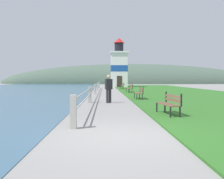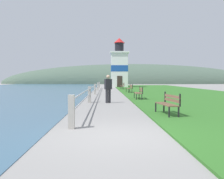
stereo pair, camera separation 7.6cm
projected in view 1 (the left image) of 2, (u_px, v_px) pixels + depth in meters
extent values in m
plane|color=gray|center=(119.00, 136.00, 6.50)|extent=(160.00, 160.00, 0.00)
cube|color=#2D6623|center=(178.00, 93.00, 26.58)|extent=(12.00, 59.69, 0.06)
cube|color=#A8A399|center=(73.00, 112.00, 7.44)|extent=(0.18, 0.18, 1.02)
cube|color=#A8A399|center=(90.00, 95.00, 15.64)|extent=(0.18, 0.18, 1.02)
cube|color=#A8A399|center=(95.00, 89.00, 23.83)|extent=(0.18, 0.18, 1.02)
cube|color=#A8A399|center=(98.00, 86.00, 32.03)|extent=(0.18, 0.18, 1.02)
cube|color=#A8A399|center=(99.00, 85.00, 40.22)|extent=(0.18, 0.18, 1.02)
cylinder|color=#B2B2B7|center=(95.00, 85.00, 23.82)|extent=(0.06, 32.82, 0.06)
cylinder|color=#B2B2B7|center=(95.00, 89.00, 23.83)|extent=(0.06, 32.82, 0.06)
cube|color=brown|center=(164.00, 104.00, 10.04)|extent=(0.30, 1.64, 0.04)
cube|color=brown|center=(168.00, 104.00, 10.06)|extent=(0.30, 1.64, 0.04)
cube|color=brown|center=(171.00, 104.00, 10.08)|extent=(0.30, 1.64, 0.04)
cube|color=brown|center=(173.00, 96.00, 10.08)|extent=(0.24, 1.63, 0.11)
cube|color=brown|center=(173.00, 100.00, 10.09)|extent=(0.24, 1.63, 0.11)
cube|color=black|center=(170.00, 113.00, 9.26)|extent=(0.06, 0.06, 0.45)
cube|color=black|center=(157.00, 108.00, 10.83)|extent=(0.06, 0.06, 0.45)
cube|color=black|center=(180.00, 113.00, 9.32)|extent=(0.06, 0.06, 0.45)
cube|color=black|center=(165.00, 108.00, 10.88)|extent=(0.06, 0.06, 0.45)
cube|color=black|center=(181.00, 100.00, 9.30)|extent=(0.06, 0.06, 0.49)
cube|color=black|center=(166.00, 97.00, 10.87)|extent=(0.06, 0.06, 0.49)
cube|color=brown|center=(136.00, 93.00, 17.91)|extent=(0.16, 1.77, 0.04)
cube|color=brown|center=(138.00, 93.00, 17.91)|extent=(0.16, 1.77, 0.04)
cube|color=brown|center=(140.00, 93.00, 17.91)|extent=(0.16, 1.77, 0.04)
cube|color=brown|center=(141.00, 89.00, 17.90)|extent=(0.10, 1.77, 0.11)
cube|color=brown|center=(141.00, 91.00, 17.90)|extent=(0.10, 1.77, 0.11)
cube|color=black|center=(137.00, 97.00, 17.06)|extent=(0.05, 0.05, 0.45)
cube|color=black|center=(135.00, 96.00, 18.78)|extent=(0.05, 0.05, 0.45)
cube|color=black|center=(142.00, 97.00, 17.06)|extent=(0.05, 0.05, 0.45)
cube|color=black|center=(139.00, 96.00, 18.78)|extent=(0.05, 0.05, 0.45)
cube|color=black|center=(143.00, 90.00, 17.04)|extent=(0.05, 0.05, 0.49)
cube|color=black|center=(140.00, 89.00, 18.76)|extent=(0.05, 0.05, 0.49)
cube|color=brown|center=(128.00, 88.00, 26.46)|extent=(0.20, 1.70, 0.04)
cube|color=brown|center=(129.00, 88.00, 26.47)|extent=(0.20, 1.70, 0.04)
cube|color=brown|center=(130.00, 88.00, 26.48)|extent=(0.20, 1.70, 0.04)
cube|color=brown|center=(131.00, 85.00, 26.47)|extent=(0.14, 1.70, 0.11)
cube|color=brown|center=(131.00, 87.00, 26.48)|extent=(0.14, 1.70, 0.11)
cube|color=black|center=(128.00, 91.00, 25.64)|extent=(0.05, 0.05, 0.45)
cube|color=black|center=(126.00, 90.00, 27.28)|extent=(0.05, 0.05, 0.45)
cube|color=black|center=(132.00, 91.00, 25.67)|extent=(0.05, 0.05, 0.45)
cube|color=black|center=(130.00, 90.00, 27.31)|extent=(0.05, 0.05, 0.45)
cube|color=black|center=(132.00, 87.00, 25.66)|extent=(0.05, 0.05, 0.49)
cube|color=black|center=(130.00, 86.00, 27.30)|extent=(0.05, 0.05, 0.49)
cube|color=brown|center=(121.00, 86.00, 35.33)|extent=(0.14, 1.90, 0.04)
cube|color=brown|center=(122.00, 86.00, 35.34)|extent=(0.14, 1.90, 0.04)
cube|color=brown|center=(123.00, 86.00, 35.34)|extent=(0.14, 1.90, 0.04)
cube|color=brown|center=(123.00, 84.00, 35.33)|extent=(0.08, 1.89, 0.11)
cube|color=brown|center=(123.00, 85.00, 35.34)|extent=(0.08, 1.89, 0.11)
cube|color=black|center=(121.00, 88.00, 34.42)|extent=(0.05, 0.05, 0.45)
cube|color=black|center=(120.00, 88.00, 36.26)|extent=(0.05, 0.05, 0.45)
cube|color=black|center=(124.00, 88.00, 34.44)|extent=(0.05, 0.05, 0.45)
cube|color=black|center=(122.00, 88.00, 36.28)|extent=(0.05, 0.05, 0.45)
cube|color=black|center=(124.00, 85.00, 34.42)|extent=(0.05, 0.05, 0.49)
cube|color=black|center=(123.00, 84.00, 36.26)|extent=(0.05, 0.05, 0.49)
cube|color=white|center=(119.00, 70.00, 44.62)|extent=(2.89, 2.89, 6.02)
cube|color=#194799|center=(119.00, 69.00, 44.61)|extent=(2.93, 2.93, 1.08)
cube|color=white|center=(119.00, 53.00, 44.49)|extent=(3.32, 3.32, 0.25)
cylinder|color=black|center=(119.00, 48.00, 44.45)|extent=(1.59, 1.59, 1.60)
cone|color=red|center=(119.00, 41.00, 44.39)|extent=(1.99, 1.99, 0.88)
cube|color=#332823|center=(119.00, 82.00, 43.24)|extent=(0.90, 0.06, 2.00)
cylinder|color=#28282D|center=(107.00, 96.00, 15.39)|extent=(0.16, 0.16, 0.85)
cylinder|color=#28282D|center=(110.00, 96.00, 15.48)|extent=(0.16, 0.16, 0.85)
cube|color=#232328|center=(109.00, 84.00, 15.40)|extent=(0.48, 0.39, 0.64)
sphere|color=tan|center=(109.00, 77.00, 15.38)|extent=(0.23, 0.23, 0.23)
ellipsoid|color=#475B4C|center=(132.00, 84.00, 76.43)|extent=(80.00, 16.00, 12.00)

